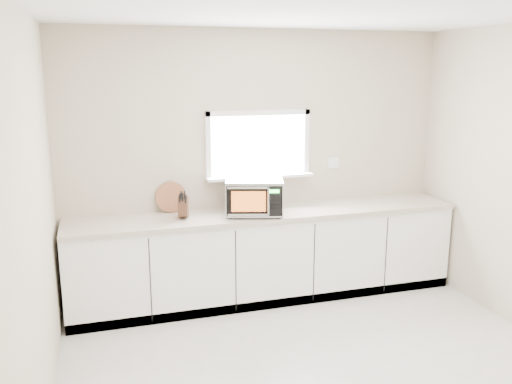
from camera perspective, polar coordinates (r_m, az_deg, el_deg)
name	(u,v)px	position (r m, az deg, el deg)	size (l,w,h in m)	color
back_wall	(258,162)	(5.60, 0.20, 3.12)	(4.00, 0.17, 2.70)	#BEAA97
cabinets	(266,256)	(5.56, 1.09, -6.80)	(3.92, 0.60, 0.88)	white
countertop	(267,213)	(5.41, 1.14, -2.24)	(3.92, 0.64, 0.04)	beige
microwave	(254,196)	(5.25, -0.19, -0.41)	(0.64, 0.56, 0.35)	black
knife_block	(183,206)	(5.18, -7.65, -1.47)	(0.14, 0.21, 0.27)	#422917
cutting_board	(171,197)	(5.41, -8.94, -0.54)	(0.30, 0.30, 0.02)	#A3603F
coffee_grinder	(270,197)	(5.57, 1.47, -0.54)	(0.14, 0.14, 0.20)	#B7BABF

